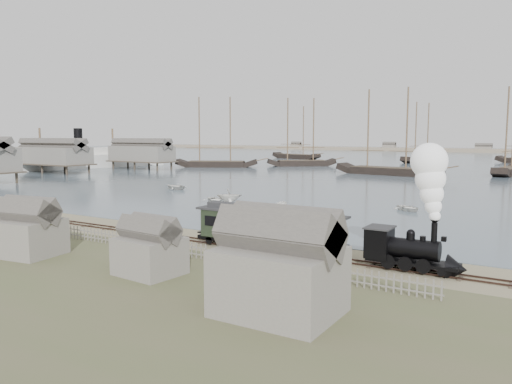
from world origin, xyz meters
The scene contains 25 objects.
ground centered at (0.00, 0.00, 0.00)m, with size 600.00×600.00×0.00m, color gray.
harbor_water centered at (0.00, 170.00, 0.03)m, with size 600.00×336.00×0.06m, color #465965.
rail_track centered at (0.00, -2.00, 0.04)m, with size 120.00×1.80×0.16m.
picket_fence_west centered at (-6.50, -7.00, 0.00)m, with size 19.00×0.10×1.20m, color slate, non-canonical shape.
picket_fence_east centered at (12.50, -7.50, 0.00)m, with size 15.00×0.10×1.20m, color slate, non-canonical shape.
shed_left centered at (-10.00, -13.00, 0.00)m, with size 5.00×4.00×4.10m, color slate, non-canonical shape.
shed_mid centered at (2.00, -12.00, 0.00)m, with size 4.00×3.50×3.60m, color slate, non-canonical shape.
shed_right centered at (13.00, -14.00, 0.00)m, with size 6.00×5.00×5.10m, color slate, non-canonical shape.
western_wharf centered at (-76.00, 40.00, 4.06)m, with size 36.00×56.00×8.00m, color slate, non-canonical shape.
far_spit centered at (0.00, 250.00, 0.00)m, with size 500.00×20.00×1.80m, color gray.
locomotive centered at (17.53, -2.00, 3.92)m, with size 6.79×2.53×8.46m.
passenger_coach centered at (5.44, -2.00, 1.99)m, with size 12.89×2.49×3.13m.
beached_dinghy centered at (1.82, -0.10, 0.35)m, with size 3.41×2.44×0.71m, color white.
steamship centered at (-89.00, 56.13, 5.55)m, with size 50.19×8.37×10.98m, color white, non-canonical shape.
rowboat_0 centered at (-15.04, 18.67, 0.48)m, with size 4.04×2.88×0.84m, color white.
rowboat_1 centered at (-14.07, 20.70, 0.97)m, with size 3.45×2.98×1.82m, color white.
rowboat_2 centered at (-2.58, 13.54, 0.79)m, with size 3.77×1.42×1.46m, color white.
rowboat_3 centered at (9.57, 24.99, 0.43)m, with size 3.59×2.56×0.74m, color white.
rowboat_6 centered at (-31.02, 28.98, 0.52)m, with size 4.41×3.15×0.91m, color white.
schooner_0 centered at (-58.87, 79.40, 10.06)m, with size 23.08×5.33×20.00m, color black, non-canonical shape.
schooner_1 centered at (-40.12, 96.11, 10.06)m, with size 20.03×4.62×20.00m, color black, non-canonical shape.
schooner_2 centered at (-9.01, 78.08, 10.06)m, with size 24.80×5.72×20.00m, color black, non-canonical shape.
schooner_3 centered at (14.91, 91.67, 10.06)m, with size 18.19×4.20×20.00m, color black, non-canonical shape.
schooner_6 centered at (-62.01, 135.46, 10.06)m, with size 21.71×5.01×20.00m, color black, non-canonical shape.
schooner_7 centered at (-14.70, 134.83, 10.06)m, with size 20.45×4.72×20.00m, color black, non-canonical shape.
Camera 1 is at (25.14, -36.13, 9.35)m, focal length 35.00 mm.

